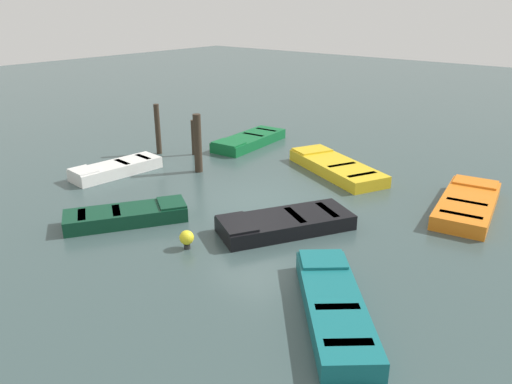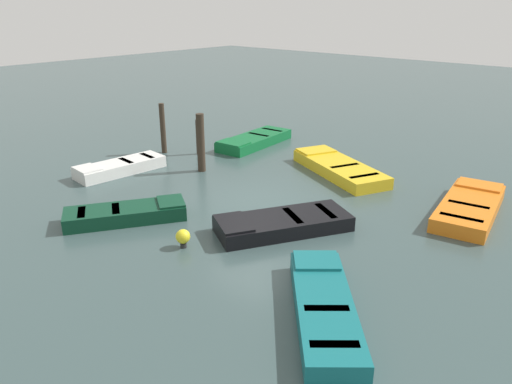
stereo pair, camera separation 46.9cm
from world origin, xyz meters
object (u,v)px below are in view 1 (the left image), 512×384
Objects in this scene: rowboat_teal at (334,305)px; marker_buoy at (187,238)px; rowboat_green at (249,140)px; rowboat_white at (116,168)px; mooring_piling_near_right at (193,138)px; rowboat_black at (285,223)px; mooring_piling_mid_right at (158,129)px; rowboat_dark_green at (127,215)px; mooring_piling_mid_left at (198,143)px; rowboat_orange at (468,204)px; rowboat_yellow at (336,167)px.

marker_buoy is at bearing 47.82° from rowboat_teal.
rowboat_white is at bearing -16.77° from rowboat_green.
mooring_piling_near_right is (-0.80, -2.43, 0.48)m from rowboat_green.
mooring_piling_mid_right is at bearing -78.00° from rowboat_black.
rowboat_black is 7.66m from mooring_piling_near_right.
mooring_piling_mid_right is 8.43m from marker_buoy.
mooring_piling_mid_left is at bearing 52.64° from rowboat_dark_green.
mooring_piling_near_right is (-3.25, 5.65, 0.48)m from rowboat_dark_green.
mooring_piling_mid_left reaches higher than mooring_piling_mid_right.
rowboat_orange and rowboat_green have the same top height.
mooring_piling_mid_left reaches higher than rowboat_white.
rowboat_dark_green is at bearing -60.04° from mooring_piling_near_right.
rowboat_orange is at bearing 56.22° from marker_buoy.
rowboat_orange is 1.98× the size of mooring_piling_mid_right.
marker_buoy is (-1.23, -2.37, 0.07)m from rowboat_black.
rowboat_green and rowboat_teal have the same top height.
rowboat_teal is 1.77× the size of mooring_piling_mid_right.
rowboat_green is 3.95m from mooring_piling_mid_left.
rowboat_teal is at bearing -58.60° from rowboat_dark_green.
rowboat_green is 2.75× the size of mooring_piling_near_right.
rowboat_orange and rowboat_white have the same top height.
rowboat_black is at bearing 41.48° from rowboat_green.
mooring_piling_mid_left is (-1.61, 4.30, 0.82)m from rowboat_dark_green.
rowboat_white is at bearing 36.06° from rowboat_teal.
marker_buoy is (4.86, -8.09, 0.07)m from rowboat_green.
rowboat_orange is 8.19m from marker_buoy.
rowboat_orange is at bearing 76.91° from rowboat_green.
rowboat_dark_green and rowboat_yellow have the same top height.
mooring_piling_mid_right reaches higher than rowboat_black.
rowboat_green is at bearing 58.30° from mooring_piling_mid_right.
rowboat_orange is at bearing 16.19° from mooring_piling_mid_left.
marker_buoy is at bearing 1.70° from rowboat_black.
marker_buoy is at bearing -58.16° from rowboat_dark_green.
rowboat_green is 1.02× the size of rowboat_black.
rowboat_teal is at bearing 167.73° from rowboat_orange.
rowboat_green is at bearing 102.59° from mooring_piling_mid_left.
rowboat_teal is at bearing -1.00° from marker_buoy.
rowboat_yellow is at bearing 16.94° from mooring_piling_near_right.
rowboat_orange is 0.90× the size of rowboat_yellow.
rowboat_white is 2.32× the size of mooring_piling_near_right.
rowboat_orange is 5.54m from rowboat_black.
mooring_piling_mid_right is (-6.67, -2.45, 0.78)m from rowboat_yellow.
mooring_piling_mid_right reaches higher than rowboat_green.
rowboat_green is (-2.45, 8.08, -0.00)m from rowboat_dark_green.
marker_buoy reaches higher than rowboat_black.
rowboat_dark_green is 6.89× the size of marker_buoy.
mooring_piling_mid_left is at bearing 132.93° from marker_buoy.
rowboat_orange is at bearing 118.22° from rowboat_white.
rowboat_black is 3.86m from rowboat_teal.
mooring_piling_near_right is at bearing 86.90° from rowboat_orange.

